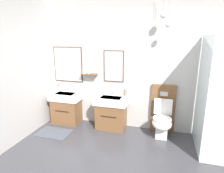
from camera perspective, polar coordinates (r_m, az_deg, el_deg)
wall_back at (r=3.92m, az=8.90°, el=6.93°), size 4.44×0.45×2.79m
bath_mat at (r=4.16m, az=-17.25°, el=-13.29°), size 0.68×0.44×0.01m
vanity_sink_left at (r=4.46m, az=-13.60°, el=-6.02°), size 0.69×0.45×0.70m
tap_on_left_sink at (r=4.47m, az=-12.92°, el=-0.53°), size 0.03×0.13×0.11m
vanity_sink_right at (r=4.06m, az=-0.20°, el=-7.66°), size 0.69×0.45×0.70m
tap_on_right_sink at (r=4.07m, az=0.41°, el=-1.62°), size 0.03×0.13×0.11m
toilet at (r=3.90m, az=15.04°, el=-8.99°), size 0.48×0.63×1.00m
toothbrush_cup at (r=4.59m, az=-15.87°, el=-0.49°), size 0.07×0.07×0.21m
soap_dispenser at (r=4.01m, az=4.18°, el=-1.83°), size 0.06×0.06×0.18m
shower_tray at (r=3.74m, az=29.12°, el=-11.05°), size 0.98×0.92×1.95m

